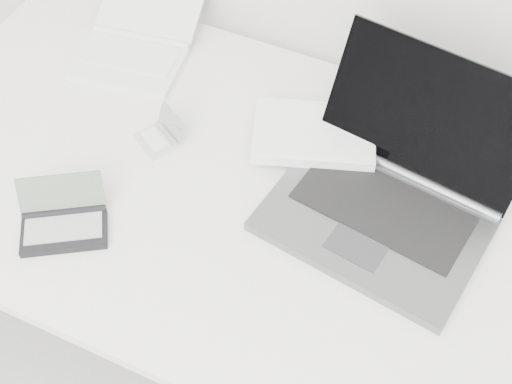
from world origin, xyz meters
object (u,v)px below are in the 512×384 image
at_px(laptop_large, 372,178).
at_px(palmtop_charcoal, 64,222).
at_px(netbook_open_white, 135,46).
at_px(desk, 279,216).

distance_m(laptop_large, palmtop_charcoal, 0.57).
bearing_deg(palmtop_charcoal, laptop_large, 0.79).
bearing_deg(palmtop_charcoal, netbook_open_white, 72.82).
xyz_separation_m(laptop_large, netbook_open_white, (-0.61, 0.15, -0.02)).
xyz_separation_m(laptop_large, palmtop_charcoal, (-0.48, -0.31, -0.02)).
relative_size(desk, netbook_open_white, 4.90).
height_order(desk, palmtop_charcoal, palmtop_charcoal).
distance_m(desk, laptop_large, 0.19).
height_order(laptop_large, netbook_open_white, laptop_large).
bearing_deg(laptop_large, netbook_open_white, 174.26).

